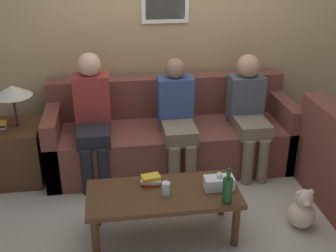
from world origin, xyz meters
The scene contains 13 objects.
ground_plane centered at (0.00, 0.00, 0.00)m, with size 16.00×16.00×0.00m, color #ADA899.
wall_back centered at (0.00, 0.93, 1.30)m, with size 9.00×0.08×2.60m.
couch_main centered at (0.00, 0.49, 0.31)m, with size 2.47×0.82×0.88m.
coffee_table centered at (-0.23, -0.67, 0.35)m, with size 1.19×0.53×0.40m.
side_table_with_lamp centered at (-1.55, 0.40, 0.33)m, with size 0.54×0.54×0.97m.
wine_bottle centered at (0.22, -0.86, 0.51)m, with size 0.08×0.08×0.29m.
drinking_glass centered at (-0.22, -0.70, 0.46)m, with size 0.07×0.07×0.11m.
book_stack centered at (-0.31, -0.53, 0.44)m, with size 0.17×0.13×0.07m.
tissue_box centered at (0.21, -0.67, 0.46)m, with size 0.23×0.12×0.15m.
person_left centered at (-0.77, 0.33, 0.68)m, with size 0.34×0.58×1.24m.
person_middle centered at (0.03, 0.29, 0.63)m, with size 0.34×0.62×1.16m.
person_right centered at (0.75, 0.30, 0.65)m, with size 0.34×0.60×1.17m.
teddy_bear centered at (0.91, -0.72, 0.15)m, with size 0.23×0.23×0.35m.
Camera 1 is at (-0.59, -3.39, 2.23)m, focal length 45.00 mm.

